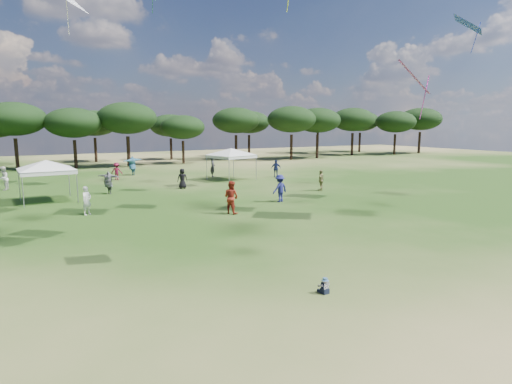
# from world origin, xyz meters

# --- Properties ---
(ground) EXTENTS (140.00, 140.00, 0.00)m
(ground) POSITION_xyz_m (0.00, 0.00, 0.00)
(ground) COLOR #294815
(ground) RESTS_ON ground
(tree_line) EXTENTS (108.78, 17.63, 7.77)m
(tree_line) POSITION_xyz_m (2.39, 47.41, 5.42)
(tree_line) COLOR black
(tree_line) RESTS_ON ground
(tent_left) EXTENTS (6.56, 6.56, 3.01)m
(tent_left) POSITION_xyz_m (-6.75, 22.83, 2.59)
(tent_left) COLOR gray
(tent_left) RESTS_ON ground
(tent_right) EXTENTS (6.57, 6.57, 3.15)m
(tent_right) POSITION_xyz_m (8.48, 26.95, 2.72)
(tent_right) COLOR gray
(tent_right) RESTS_ON ground
(toddler) EXTENTS (0.32, 0.36, 0.48)m
(toddler) POSITION_xyz_m (-0.63, 1.87, 0.21)
(toddler) COLOR black
(toddler) RESTS_ON ground
(festival_crowd) EXTENTS (29.06, 22.66, 1.93)m
(festival_crowd) POSITION_xyz_m (-2.29, 24.86, 0.89)
(festival_crowd) COLOR white
(festival_crowd) RESTS_ON ground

